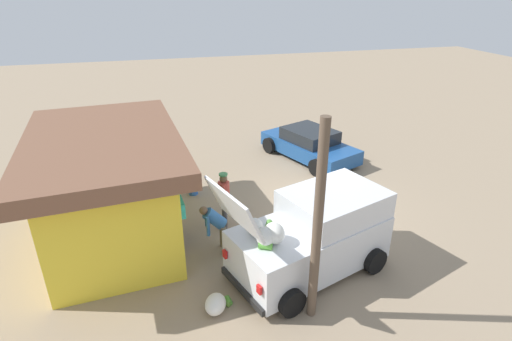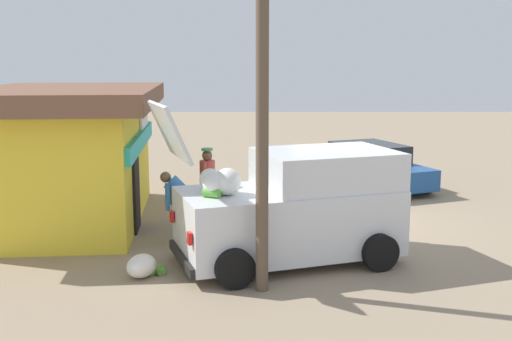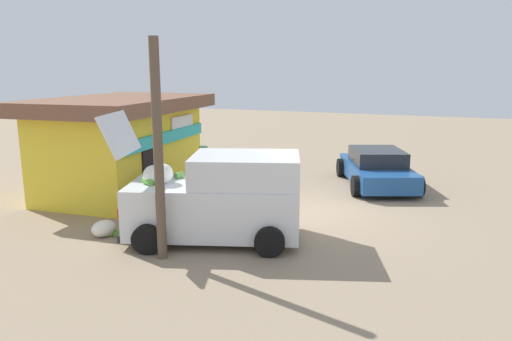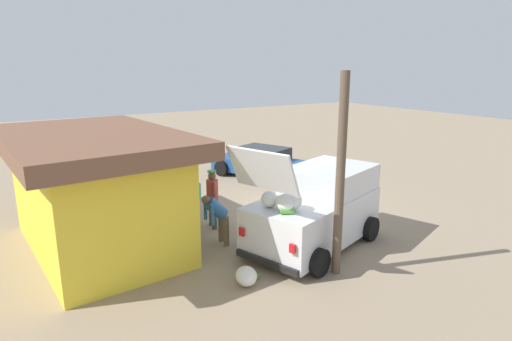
# 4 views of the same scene
# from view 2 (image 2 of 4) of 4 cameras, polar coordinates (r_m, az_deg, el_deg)

# --- Properties ---
(ground_plane) EXTENTS (60.00, 60.00, 0.00)m
(ground_plane) POSITION_cam_2_polar(r_m,az_deg,el_deg) (14.34, 8.33, -4.49)
(ground_plane) COLOR gray
(storefront_bar) EXTENTS (6.56, 4.43, 3.02)m
(storefront_bar) POSITION_cam_2_polar(r_m,az_deg,el_deg) (14.42, -16.87, 1.71)
(storefront_bar) COLOR yellow
(storefront_bar) RESTS_ON ground_plane
(delivery_van) EXTENTS (3.16, 4.64, 2.93)m
(delivery_van) POSITION_cam_2_polar(r_m,az_deg,el_deg) (11.12, 3.67, -3.41)
(delivery_van) COLOR silver
(delivery_van) RESTS_ON ground_plane
(parked_sedan) EXTENTS (4.57, 3.33, 1.25)m
(parked_sedan) POSITION_cam_2_polar(r_m,az_deg,el_deg) (18.08, 10.42, 0.41)
(parked_sedan) COLOR #1E4C8C
(parked_sedan) RESTS_ON ground_plane
(vendor_standing) EXTENTS (0.56, 0.40, 1.71)m
(vendor_standing) POSITION_cam_2_polar(r_m,az_deg,el_deg) (13.61, -4.54, -0.96)
(vendor_standing) COLOR #4C4C51
(vendor_standing) RESTS_ON ground_plane
(customer_bending) EXTENTS (0.57, 0.72, 1.40)m
(customer_bending) POSITION_cam_2_polar(r_m,az_deg,el_deg) (12.51, -7.01, -2.62)
(customer_bending) COLOR #726047
(customer_bending) RESTS_ON ground_plane
(unloaded_banana_pile) EXTENTS (0.72, 0.72, 0.39)m
(unloaded_banana_pile) POSITION_cam_2_polar(r_m,az_deg,el_deg) (10.65, -10.48, -8.75)
(unloaded_banana_pile) COLOR silver
(unloaded_banana_pile) RESTS_ON ground_plane
(paint_bucket) EXTENTS (0.33, 0.33, 0.32)m
(paint_bucket) POSITION_cam_2_polar(r_m,az_deg,el_deg) (16.00, -6.38, -2.33)
(paint_bucket) COLOR blue
(paint_bucket) RESTS_ON ground_plane
(utility_pole) EXTENTS (0.20, 0.20, 4.53)m
(utility_pole) POSITION_cam_2_polar(r_m,az_deg,el_deg) (9.38, 0.57, 1.96)
(utility_pole) COLOR brown
(utility_pole) RESTS_ON ground_plane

